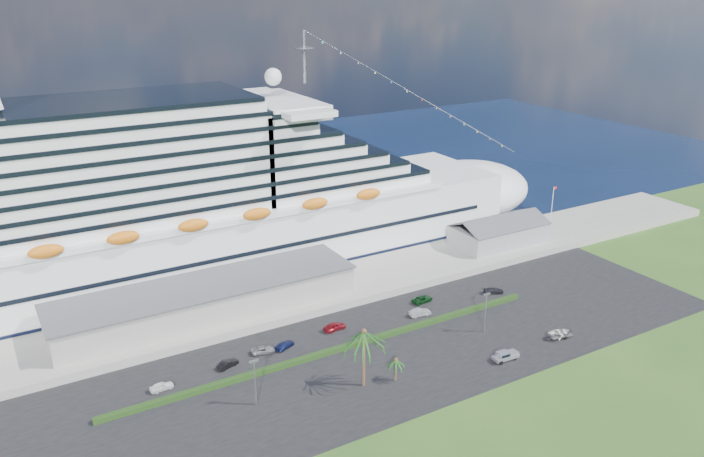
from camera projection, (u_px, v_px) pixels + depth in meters
ground at (425, 380)px, 118.28m from camera, size 420.00×420.00×0.00m
asphalt_lot at (390, 352)px, 127.16m from camera, size 140.00×38.00×0.12m
wharf at (318, 290)px, 150.34m from camera, size 240.00×20.00×1.80m
water at (190, 190)px, 223.50m from camera, size 420.00×160.00×0.02m
cruise_ship at (182, 207)px, 154.09m from camera, size 191.00×38.00×54.00m
terminal_building at (206, 298)px, 137.08m from camera, size 61.00×15.00×6.30m
port_shed at (499, 233)px, 173.75m from camera, size 24.00×12.31×7.37m
flagpole at (552, 207)px, 180.95m from camera, size 1.08×0.16×12.00m
hedge at (339, 349)px, 127.24m from camera, size 88.00×1.10×0.90m
lamp_post_left at (255, 377)px, 109.64m from camera, size 1.60×0.35×8.27m
lamp_post_right at (486, 308)px, 132.37m from camera, size 1.60×0.35×8.27m
palm_tall at (364, 338)px, 113.58m from camera, size 8.82×8.82×11.13m
palm_short at (396, 362)px, 116.90m from camera, size 3.53×3.53×4.56m
parked_car_0 at (162, 386)px, 115.18m from camera, size 4.13×1.91×1.37m
parked_car_1 at (228, 364)px, 121.84m from camera, size 4.24×2.56×1.32m
parked_car_2 at (263, 350)px, 126.49m from camera, size 4.71×2.80×1.23m
parked_car_3 at (284, 345)px, 128.14m from camera, size 4.72×3.38×1.27m
parked_car_4 at (335, 326)px, 134.60m from camera, size 4.79×2.29×1.58m
parked_car_5 at (420, 312)px, 140.29m from camera, size 4.72×2.14×1.50m
parked_car_6 at (422, 299)px, 146.18m from camera, size 5.04×2.74×1.34m
parked_car_7 at (494, 291)px, 150.26m from camera, size 4.71×3.36×1.27m
pickup_truck at (505, 355)px, 123.98m from camera, size 5.18×2.22×1.79m
boat_trailer at (561, 333)px, 131.52m from camera, size 6.07×4.43×1.69m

